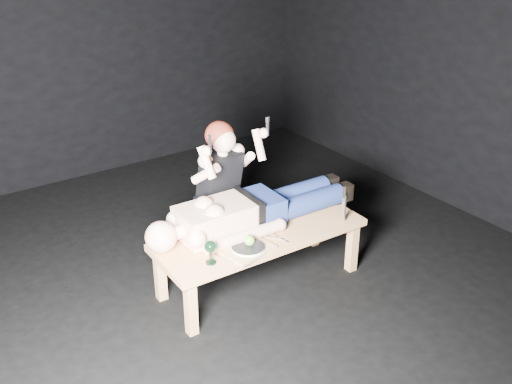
# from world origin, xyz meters

# --- Properties ---
(ground) EXTENTS (5.00, 5.00, 0.00)m
(ground) POSITION_xyz_m (0.00, 0.00, 0.00)
(ground) COLOR black
(ground) RESTS_ON ground
(back_wall) EXTENTS (5.00, 0.00, 5.00)m
(back_wall) POSITION_xyz_m (0.00, 2.50, 1.50)
(back_wall) COLOR black
(back_wall) RESTS_ON ground
(table) EXTENTS (1.57, 0.62, 0.45)m
(table) POSITION_xyz_m (0.25, -0.19, 0.23)
(table) COLOR tan
(table) RESTS_ON ground
(lying_man) EXTENTS (1.68, 0.55, 0.28)m
(lying_man) POSITION_xyz_m (0.30, -0.05, 0.59)
(lying_man) COLOR #DEAB94
(lying_man) RESTS_ON table
(kneeling_woman) EXTENTS (0.74, 0.80, 1.22)m
(kneeling_woman) POSITION_xyz_m (0.17, 0.32, 0.61)
(kneeling_woman) COLOR black
(kneeling_woman) RESTS_ON ground
(serving_tray) EXTENTS (0.38, 0.30, 0.02)m
(serving_tray) POSITION_xyz_m (0.03, -0.36, 0.46)
(serving_tray) COLOR tan
(serving_tray) RESTS_ON table
(plate) EXTENTS (0.26, 0.26, 0.02)m
(plate) POSITION_xyz_m (0.03, -0.36, 0.48)
(plate) COLOR white
(plate) RESTS_ON serving_tray
(apple) EXTENTS (0.07, 0.07, 0.07)m
(apple) POSITION_xyz_m (0.05, -0.35, 0.52)
(apple) COLOR green
(apple) RESTS_ON plate
(goblet) EXTENTS (0.08, 0.08, 0.17)m
(goblet) POSITION_xyz_m (-0.26, -0.35, 0.53)
(goblet) COLOR black
(goblet) RESTS_ON table
(fork_flat) EXTENTS (0.06, 0.16, 0.01)m
(fork_flat) POSITION_xyz_m (-0.16, -0.35, 0.45)
(fork_flat) COLOR #B2B2B7
(fork_flat) RESTS_ON table
(knife_flat) EXTENTS (0.04, 0.17, 0.01)m
(knife_flat) POSITION_xyz_m (0.31, -0.35, 0.45)
(knife_flat) COLOR #B2B2B7
(knife_flat) RESTS_ON table
(spoon_flat) EXTENTS (0.11, 0.14, 0.01)m
(spoon_flat) POSITION_xyz_m (0.27, -0.31, 0.45)
(spoon_flat) COLOR #B2B2B7
(spoon_flat) RESTS_ON table
(carving_knife) EXTENTS (0.04, 0.04, 0.29)m
(carving_knife) POSITION_xyz_m (0.85, -0.41, 0.59)
(carving_knife) COLOR #B2B2B7
(carving_knife) RESTS_ON table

